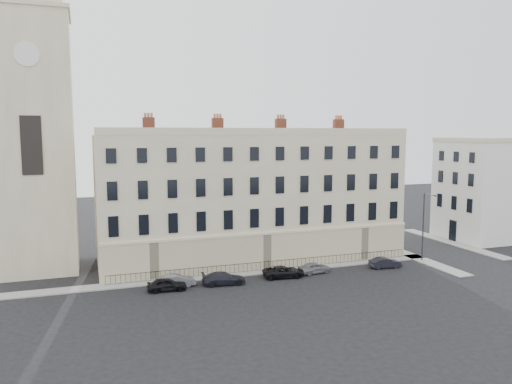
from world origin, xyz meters
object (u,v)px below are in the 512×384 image
(car_b, at_px, (176,281))
(car_c, at_px, (224,278))
(car_a, at_px, (167,284))
(car_d, at_px, (283,272))
(streetlamp, at_px, (424,224))
(car_f, at_px, (385,263))
(car_e, at_px, (314,268))

(car_b, xyz_separation_m, car_c, (4.69, -0.77, 0.00))
(car_a, height_order, car_d, car_a)
(car_c, bearing_deg, car_a, 98.35)
(streetlamp, bearing_deg, car_f, -153.46)
(car_b, height_order, car_c, car_c)
(car_f, xyz_separation_m, streetlamp, (5.96, 1.08, 3.94))
(car_a, bearing_deg, streetlamp, -83.91)
(car_c, height_order, car_e, car_c)
(car_d, distance_m, car_f, 12.37)
(car_a, bearing_deg, car_e, -83.41)
(car_a, height_order, car_e, car_a)
(car_e, bearing_deg, car_c, 85.66)
(car_f, height_order, streetlamp, streetlamp)
(car_c, xyz_separation_m, streetlamp, (25.00, 1.09, 3.90))
(car_c, bearing_deg, car_b, 87.19)
(car_a, xyz_separation_m, streetlamp, (30.76, 1.27, 3.89))
(car_b, xyz_separation_m, car_d, (11.36, -0.46, -0.03))
(car_b, relative_size, streetlamp, 0.47)
(car_d, relative_size, streetlamp, 0.54)
(car_a, bearing_deg, car_d, -83.98)
(car_a, height_order, car_c, car_a)
(car_d, relative_size, car_e, 1.19)
(car_c, distance_m, car_d, 6.68)
(car_a, relative_size, car_f, 1.04)
(car_c, height_order, car_d, car_c)
(car_b, bearing_deg, car_a, 128.60)
(car_c, relative_size, car_d, 1.01)
(car_d, distance_m, streetlamp, 18.76)
(car_d, bearing_deg, car_f, -86.20)
(car_b, distance_m, car_f, 23.74)
(car_b, relative_size, car_f, 1.06)
(car_c, relative_size, car_e, 1.20)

